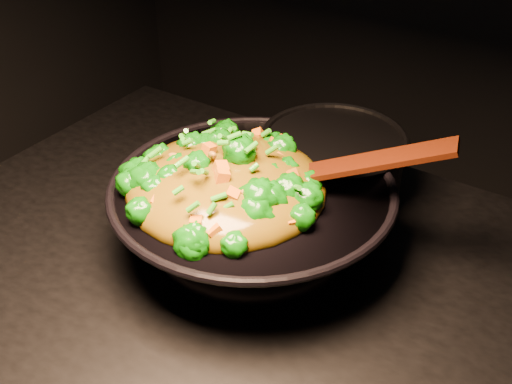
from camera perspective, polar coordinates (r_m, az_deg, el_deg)
The scene contains 4 objects.
wok at distance 0.99m, azimuth -0.32°, elevation -2.37°, with size 0.42×0.42×0.12m, color black, non-canonical shape.
stir_fry at distance 0.92m, azimuth -2.71°, elevation 2.74°, with size 0.30×0.30×0.10m, color #0F6407, non-canonical shape.
spatula at distance 0.92m, azimuth 8.18°, elevation 2.33°, with size 0.31×0.05×0.01m, color #371506.
back_pot at distance 1.10m, azimuth 6.76°, elevation 2.04°, with size 0.23×0.23×0.13m, color black.
Camera 1 is at (0.39, -0.58, 1.55)m, focal length 45.00 mm.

